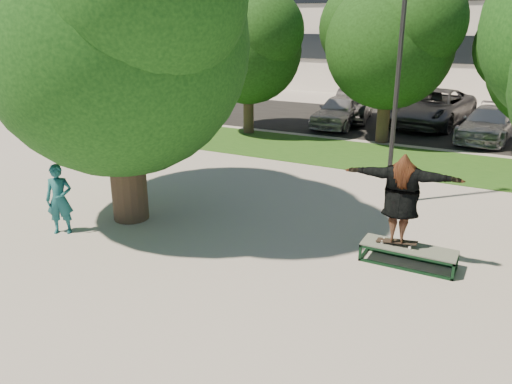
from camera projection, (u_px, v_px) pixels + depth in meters
The scene contains 14 objects.
ground at pixel (267, 275), 9.42m from camera, with size 120.00×120.00×0.00m, color gray.
grass_strip at pixel (420, 163), 16.89m from camera, with size 30.00×4.00×0.02m, color #1B4714.
asphalt_strip at pixel (426, 127), 22.76m from camera, with size 40.00×8.00×0.01m, color black.
tree_left at pixel (115, 27), 10.83m from camera, with size 6.96×5.95×7.12m.
bg_tree_left at pixel (248, 43), 20.40m from camera, with size 5.28×4.51×5.77m.
bg_tree_mid at pixel (388, 37), 18.68m from camera, with size 5.76×4.92×6.24m.
lamppost at pixel (397, 82), 12.13m from camera, with size 0.25×0.15×6.11m.
grind_box at pixel (408, 256), 9.76m from camera, with size 1.80×0.60×0.38m.
skater_rig at pixel (401, 199), 9.50m from camera, with size 2.22×0.83×1.84m.
bystander at pixel (59, 199), 11.07m from camera, with size 0.58×0.38×1.59m, color #18555B.
car_silver_a at pixel (341, 111), 22.64m from camera, with size 1.71×4.24×1.44m, color #A6A6AA.
car_dark at pixel (353, 105), 23.96m from camera, with size 1.56×4.46×1.47m, color black.
car_grey at pixel (432, 108), 22.87m from camera, with size 2.71×5.88×1.63m, color #515155.
car_silver_b at pixel (489, 124), 20.04m from camera, with size 1.84×4.52×1.31m, color #BBBBC0.
Camera 1 is at (3.81, -7.51, 4.52)m, focal length 35.00 mm.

